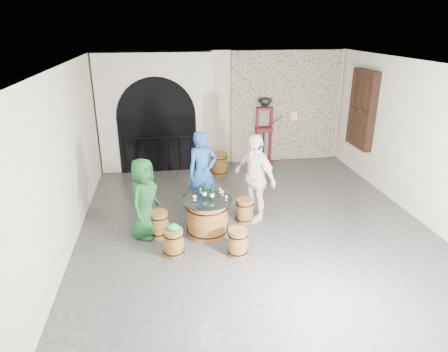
{
  "coord_description": "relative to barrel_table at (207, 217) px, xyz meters",
  "views": [
    {
      "loc": [
        -1.72,
        -7.19,
        3.91
      ],
      "look_at": [
        -0.59,
        0.12,
        1.05
      ],
      "focal_mm": 32.0,
      "sensor_mm": 36.0,
      "label": 1
    }
  ],
  "objects": [
    {
      "name": "ground",
      "position": [
        0.98,
        0.29,
        -0.37
      ],
      "size": [
        8.0,
        8.0,
        0.0
      ],
      "primitive_type": "plane",
      "color": "#2A2A2C",
      "rests_on": "ground"
    },
    {
      "name": "wall_back",
      "position": [
        0.98,
        4.29,
        1.23
      ],
      "size": [
        8.0,
        0.0,
        8.0
      ],
      "primitive_type": "plane",
      "rotation": [
        1.57,
        0.0,
        0.0
      ],
      "color": "silver",
      "rests_on": "ground"
    },
    {
      "name": "wall_front",
      "position": [
        0.98,
        -3.71,
        1.23
      ],
      "size": [
        8.0,
        0.0,
        8.0
      ],
      "primitive_type": "plane",
      "rotation": [
        -1.57,
        0.0,
        0.0
      ],
      "color": "silver",
      "rests_on": "ground"
    },
    {
      "name": "wall_left",
      "position": [
        -2.52,
        0.29,
        1.23
      ],
      "size": [
        0.0,
        8.0,
        8.0
      ],
      "primitive_type": "plane",
      "rotation": [
        1.57,
        0.0,
        1.57
      ],
      "color": "silver",
      "rests_on": "ground"
    },
    {
      "name": "wall_right",
      "position": [
        4.48,
        0.29,
        1.23
      ],
      "size": [
        0.0,
        8.0,
        8.0
      ],
      "primitive_type": "plane",
      "rotation": [
        1.57,
        0.0,
        -1.57
      ],
      "color": "silver",
      "rests_on": "ground"
    },
    {
      "name": "ceiling",
      "position": [
        0.98,
        0.29,
        2.83
      ],
      "size": [
        8.0,
        8.0,
        0.0
      ],
      "primitive_type": "plane",
      "rotation": [
        3.14,
        0.0,
        0.0
      ],
      "color": "beige",
      "rests_on": "wall_back"
    },
    {
      "name": "stone_facing_panel",
      "position": [
        2.78,
        4.23,
        1.23
      ],
      "size": [
        3.2,
        0.12,
        3.18
      ],
      "primitive_type": "cube",
      "color": "#ACA189",
      "rests_on": "ground"
    },
    {
      "name": "arched_opening",
      "position": [
        -0.92,
        4.03,
        1.21
      ],
      "size": [
        3.1,
        0.6,
        3.19
      ],
      "color": "silver",
      "rests_on": "ground"
    },
    {
      "name": "shuttered_window",
      "position": [
        4.36,
        2.69,
        1.43
      ],
      "size": [
        0.23,
        1.1,
        2.0
      ],
      "color": "black",
      "rests_on": "wall_right"
    },
    {
      "name": "barrel_table",
      "position": [
        0.0,
        0.0,
        0.0
      ],
      "size": [
        0.98,
        0.98,
        0.76
      ],
      "color": "brown",
      "rests_on": "ground"
    },
    {
      "name": "barrel_stool_left",
      "position": [
        -0.93,
        0.1,
        -0.12
      ],
      "size": [
        0.38,
        0.38,
        0.51
      ],
      "color": "brown",
      "rests_on": "ground"
    },
    {
      "name": "barrel_stool_far",
      "position": [
        0.03,
        0.93,
        -0.12
      ],
      "size": [
        0.38,
        0.38,
        0.51
      ],
      "color": "brown",
      "rests_on": "ground"
    },
    {
      "name": "barrel_stool_right",
      "position": [
        0.83,
        0.43,
        -0.12
      ],
      "size": [
        0.38,
        0.38,
        0.51
      ],
      "color": "brown",
      "rests_on": "ground"
    },
    {
      "name": "barrel_stool_near_right",
      "position": [
        0.45,
        -0.82,
        -0.12
      ],
      "size": [
        0.38,
        0.38,
        0.51
      ],
      "color": "brown",
      "rests_on": "ground"
    },
    {
      "name": "barrel_stool_near_left",
      "position": [
        -0.68,
        -0.64,
        -0.12
      ],
      "size": [
        0.38,
        0.38,
        0.51
      ],
      "color": "brown",
      "rests_on": "ground"
    },
    {
      "name": "green_cap",
      "position": [
        -0.67,
        -0.64,
        0.18
      ],
      "size": [
        0.25,
        0.21,
        0.11
      ],
      "color": "#0D903A",
      "rests_on": "barrel_stool_near_left"
    },
    {
      "name": "person_green",
      "position": [
        -1.19,
        0.13,
        0.42
      ],
      "size": [
        0.8,
        0.92,
        1.59
      ],
      "primitive_type": "imported",
      "rotation": [
        0.0,
        0.0,
        1.11
      ],
      "color": "#11401D",
      "rests_on": "ground"
    },
    {
      "name": "person_blue",
      "position": [
        0.04,
        1.13,
        0.52
      ],
      "size": [
        0.73,
        0.56,
        1.79
      ],
      "primitive_type": "imported",
      "rotation": [
        0.0,
        0.0,
        0.23
      ],
      "color": "navy",
      "rests_on": "ground"
    },
    {
      "name": "person_white",
      "position": [
        1.05,
        0.54,
        0.55
      ],
      "size": [
        0.97,
        1.16,
        1.85
      ],
      "primitive_type": "imported",
      "rotation": [
        0.0,
        0.0,
        -0.99
      ],
      "color": "silver",
      "rests_on": "ground"
    },
    {
      "name": "wine_bottle_left",
      "position": [
        -0.04,
        0.05,
        0.51
      ],
      "size": [
        0.08,
        0.08,
        0.32
      ],
      "color": "black",
      "rests_on": "barrel_table"
    },
    {
      "name": "wine_bottle_center",
      "position": [
        0.09,
        -0.04,
        0.51
      ],
      "size": [
        0.08,
        0.08,
        0.32
      ],
      "color": "black",
      "rests_on": "barrel_table"
    },
    {
      "name": "wine_bottle_right",
      "position": [
        -0.04,
        0.09,
        0.51
      ],
      "size": [
        0.08,
        0.08,
        0.32
      ],
      "color": "black",
      "rests_on": "barrel_table"
    },
    {
      "name": "tasting_glass_a",
      "position": [
        -0.25,
        -0.01,
        0.43
      ],
      "size": [
        0.05,
        0.05,
        0.1
      ],
      "primitive_type": null,
      "color": "#AA7021",
      "rests_on": "barrel_table"
    },
    {
      "name": "tasting_glass_b",
      "position": [
        0.32,
        0.14,
        0.43
      ],
      "size": [
        0.05,
        0.05,
        0.1
      ],
      "primitive_type": null,
      "color": "#AA7021",
      "rests_on": "barrel_table"
    },
    {
      "name": "tasting_glass_c",
      "position": [
        -0.09,
        0.32,
        0.43
      ],
      "size": [
        0.05,
        0.05,
        0.1
      ],
      "primitive_type": null,
      "color": "#AA7021",
      "rests_on": "barrel_table"
    },
    {
      "name": "tasting_glass_d",
      "position": [
        0.29,
        0.27,
        0.43
      ],
      "size": [
        0.05,
        0.05,
        0.1
      ],
      "primitive_type": null,
      "color": "#AA7021",
      "rests_on": "barrel_table"
    },
    {
      "name": "tasting_glass_e",
      "position": [
        0.36,
        -0.11,
        0.43
      ],
      "size": [
        0.05,
        0.05,
        0.1
      ],
      "primitive_type": null,
      "color": "#AA7021",
      "rests_on": "barrel_table"
    },
    {
      "name": "tasting_glass_f",
      "position": [
        -0.22,
        -0.02,
        0.43
      ],
      "size": [
        0.05,
        0.05,
        0.1
      ],
      "primitive_type": null,
      "color": "#AA7021",
      "rests_on": "barrel_table"
    },
    {
      "name": "side_barrel",
      "position": [
        0.7,
        3.23,
        -0.07
      ],
      "size": [
        0.47,
        0.47,
        0.62
      ],
      "rotation": [
        0.0,
        0.0,
        -0.23
      ],
      "color": "brown",
      "rests_on": "ground"
    },
    {
      "name": "corking_press",
      "position": [
        2.12,
        3.99,
        0.73
      ],
      "size": [
        0.78,
        0.44,
        1.91
      ],
      "rotation": [
        0.0,
        0.0,
        -0.03
      ],
      "color": "#520D18",
      "rests_on": "ground"
    },
    {
      "name": "control_box",
      "position": [
        3.03,
        4.15,
        0.98
      ],
      "size": [
        0.18,
        0.1,
        0.22
      ],
      "primitive_type": "cube",
      "color": "silver",
      "rests_on": "wall_back"
    }
  ]
}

